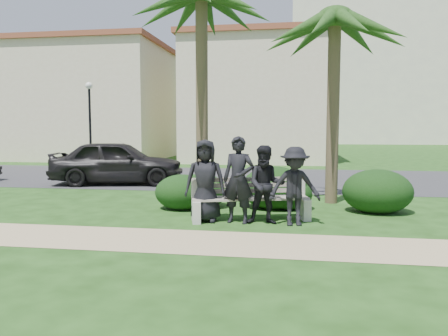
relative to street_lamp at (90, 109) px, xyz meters
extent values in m
plane|color=#1C3E11|center=(9.00, -12.00, -2.94)|extent=(160.00, 160.00, 0.00)
cube|color=tan|center=(9.00, -13.80, -2.94)|extent=(30.00, 1.60, 0.01)
cube|color=#2D2D30|center=(9.00, -4.00, -2.94)|extent=(160.00, 8.00, 0.01)
cube|color=beige|center=(-3.00, 6.00, 0.56)|extent=(10.00, 8.00, 7.00)
cube|color=brown|center=(-3.00, 6.00, 4.21)|extent=(10.40, 8.40, 0.30)
cube|color=beige|center=(8.00, 6.00, 0.56)|extent=(8.00, 8.00, 7.00)
cube|color=brown|center=(8.00, 6.00, 4.21)|extent=(8.40, 8.40, 0.30)
cube|color=#F5ECCD|center=(23.00, 43.00, 7.06)|extent=(26.00, 18.00, 20.00)
cylinder|color=black|center=(0.00, 0.00, -0.94)|extent=(0.12, 0.12, 4.00)
sphere|color=white|center=(0.00, 0.00, 1.16)|extent=(0.36, 0.36, 0.36)
cube|color=gray|center=(9.38, -11.91, -2.48)|extent=(2.55, 1.22, 0.04)
cube|color=gray|center=(9.38, -11.66, -2.22)|extent=(2.40, 0.72, 0.29)
cube|color=beige|center=(8.22, -11.91, -2.72)|extent=(0.31, 0.59, 0.46)
cube|color=beige|center=(10.54, -11.91, -2.72)|extent=(0.31, 0.59, 0.46)
imported|color=black|center=(8.45, -12.14, -2.08)|extent=(0.89, 0.62, 1.72)
imported|color=black|center=(9.15, -12.18, -2.05)|extent=(0.71, 0.53, 1.80)
imported|color=black|center=(9.72, -12.18, -2.14)|extent=(0.83, 0.67, 1.61)
imported|color=black|center=(10.30, -12.24, -2.15)|extent=(1.11, 0.75, 1.59)
ellipsoid|color=black|center=(7.62, -10.85, -2.51)|extent=(1.34, 1.10, 0.87)
ellipsoid|color=black|center=(8.02, -10.51, -2.51)|extent=(1.32, 1.09, 0.86)
ellipsoid|color=black|center=(9.82, -10.39, -2.41)|extent=(1.63, 1.35, 1.06)
ellipsoid|color=black|center=(10.13, -10.45, -2.55)|extent=(1.20, 0.99, 0.78)
ellipsoid|color=black|center=(12.21, -10.55, -2.42)|extent=(1.60, 1.32, 1.04)
cylinder|color=brown|center=(7.84, -9.56, -0.21)|extent=(0.32, 0.32, 5.48)
cylinder|color=brown|center=(11.26, -9.38, -0.56)|extent=(0.32, 0.32, 4.77)
imported|color=black|center=(4.20, -6.58, -2.17)|extent=(4.79, 2.64, 1.54)
camera|label=1|loc=(10.25, -21.02, -0.99)|focal=35.00mm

